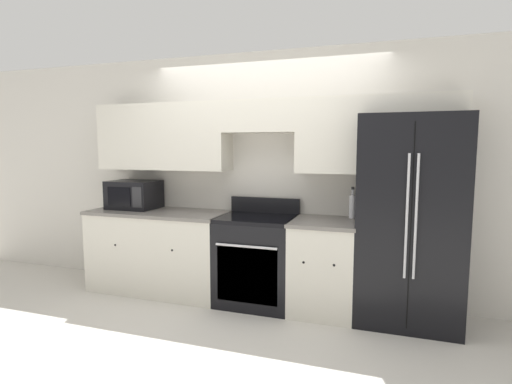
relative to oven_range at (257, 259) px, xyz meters
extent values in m
plane|color=beige|center=(-0.01, -0.31, -0.46)|extent=(12.00, 12.00, 0.00)
cube|color=beige|center=(-0.01, 0.35, 0.84)|extent=(8.00, 0.06, 2.60)
cube|color=beige|center=(-1.14, 0.15, 1.26)|extent=(1.53, 0.33, 0.72)
cube|color=beige|center=(0.00, 0.15, 1.45)|extent=(0.76, 0.33, 0.33)
cube|color=beige|center=(1.14, 0.15, 1.26)|extent=(1.51, 0.33, 0.72)
cube|color=beige|center=(-1.14, 0.00, -0.02)|extent=(1.53, 0.62, 0.87)
cube|color=slate|center=(-1.14, 0.00, 0.43)|extent=(1.55, 0.64, 0.03)
sphere|color=black|center=(-1.49, -0.31, 0.11)|extent=(0.03, 0.03, 0.03)
sphere|color=black|center=(-0.80, -0.31, 0.11)|extent=(0.03, 0.03, 0.03)
cube|color=beige|center=(0.68, 0.00, -0.02)|extent=(0.61, 0.62, 0.87)
cube|color=slate|center=(0.68, 0.00, 0.43)|extent=(0.63, 0.64, 0.03)
sphere|color=black|center=(0.55, -0.31, 0.11)|extent=(0.03, 0.03, 0.03)
sphere|color=black|center=(0.82, -0.31, 0.11)|extent=(0.03, 0.03, 0.03)
cube|color=black|center=(0.00, 0.00, -0.03)|extent=(0.76, 0.62, 0.86)
cube|color=black|center=(0.00, -0.30, -0.07)|extent=(0.61, 0.01, 0.55)
cube|color=black|center=(0.00, 0.00, 0.43)|extent=(0.76, 0.62, 0.04)
cube|color=black|center=(0.00, 0.28, 0.53)|extent=(0.76, 0.04, 0.16)
cylinder|color=silver|center=(0.00, -0.33, 0.22)|extent=(0.61, 0.02, 0.02)
cube|color=black|center=(1.44, 0.06, 0.48)|extent=(0.90, 0.75, 1.88)
cube|color=black|center=(1.44, -0.31, 0.48)|extent=(0.01, 0.01, 1.73)
cylinder|color=#B7B7BC|center=(1.40, -0.33, 0.58)|extent=(0.02, 0.02, 1.04)
cylinder|color=#B7B7BC|center=(1.47, -0.33, 0.58)|extent=(0.02, 0.02, 1.04)
cube|color=black|center=(-1.50, 0.08, 0.60)|extent=(0.53, 0.42, 0.32)
cube|color=black|center=(-1.55, -0.13, 0.60)|extent=(0.29, 0.01, 0.21)
cube|color=#262628|center=(-1.32, -0.13, 0.60)|extent=(0.12, 0.01, 0.22)
cylinder|color=silver|center=(0.92, 0.22, 0.56)|extent=(0.07, 0.07, 0.22)
cylinder|color=silver|center=(0.92, 0.22, 0.70)|extent=(0.03, 0.03, 0.06)
cylinder|color=black|center=(0.92, 0.22, 0.74)|extent=(0.03, 0.03, 0.02)
camera|label=1|loc=(1.25, -3.78, 1.15)|focal=28.00mm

